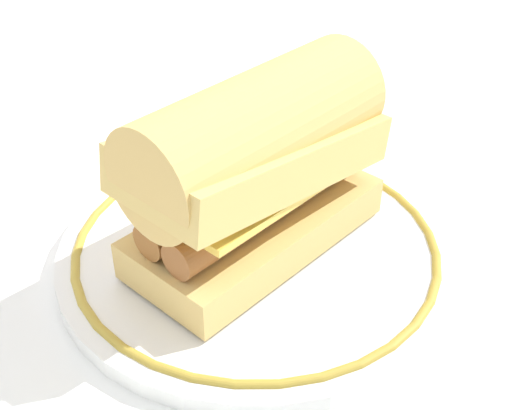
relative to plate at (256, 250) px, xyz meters
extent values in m
plane|color=white|center=(-0.01, 0.01, -0.01)|extent=(1.50, 1.50, 0.00)
cylinder|color=white|center=(0.00, 0.00, 0.00)|extent=(0.26, 0.26, 0.01)
torus|color=#B29333|center=(0.00, 0.00, 0.00)|extent=(0.24, 0.24, 0.01)
cube|color=#DBB565|center=(0.00, 0.00, 0.02)|extent=(0.18, 0.10, 0.03)
cylinder|color=#975B2E|center=(0.00, -0.01, 0.05)|extent=(0.16, 0.04, 0.02)
cylinder|color=#955B29|center=(0.00, 0.01, 0.05)|extent=(0.16, 0.04, 0.02)
cube|color=#EFC64C|center=(0.00, 0.00, 0.06)|extent=(0.15, 0.09, 0.01)
cube|color=#E0BB64|center=(0.00, 0.00, 0.08)|extent=(0.18, 0.10, 0.05)
cylinder|color=#DBB261|center=(0.00, 0.00, 0.09)|extent=(0.18, 0.09, 0.07)
camera|label=1|loc=(-0.23, -0.28, 0.29)|focal=48.36mm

